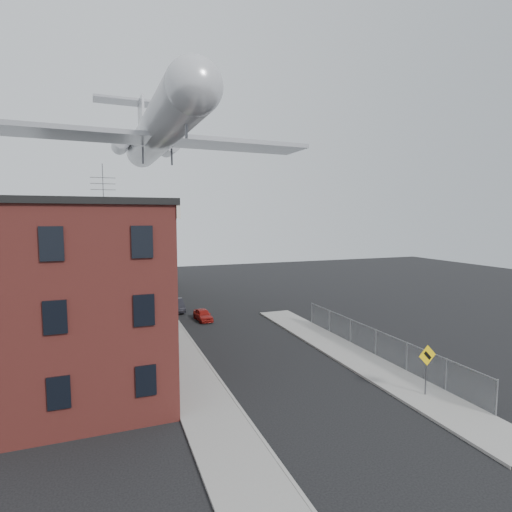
{
  "coord_description": "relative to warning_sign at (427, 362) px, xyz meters",
  "views": [
    {
      "loc": [
        -9.98,
        -16.83,
        9.44
      ],
      "look_at": [
        -0.68,
        7.74,
        6.9
      ],
      "focal_mm": 28.0,
      "sensor_mm": 36.0,
      "label": 1
    }
  ],
  "objects": [
    {
      "name": "car_far",
      "position": [
        -9.2,
        36.78,
        -1.25
      ],
      "size": [
        2.06,
        4.49,
        1.27
      ],
      "primitive_type": "imported",
      "rotation": [
        0.0,
        0.0,
        0.06
      ],
      "color": "slate",
      "rests_on": "ground"
    },
    {
      "name": "car_near",
      "position": [
        -7.4,
        19.58,
        -1.35
      ],
      "size": [
        1.43,
        3.19,
        1.07
      ],
      "primitive_type": "imported",
      "rotation": [
        0.0,
        0.0,
        0.06
      ],
      "color": "#A11A14",
      "rests_on": "ground"
    },
    {
      "name": "row_house_c",
      "position": [
        -17.56,
        31.53,
        3.25
      ],
      "size": [
        11.98,
        7.0,
        10.3
      ],
      "color": "slate",
      "rests_on": "ground"
    },
    {
      "name": "car_mid",
      "position": [
        -9.11,
        24.08,
        -1.26
      ],
      "size": [
        1.36,
        3.81,
        1.25
      ],
      "primitive_type": "imported",
      "rotation": [
        0.0,
        0.0,
        -0.01
      ],
      "color": "black",
      "rests_on": "ground"
    },
    {
      "name": "curb_left",
      "position": [
        -9.65,
        25.03,
        -1.81
      ],
      "size": [
        0.15,
        62.0,
        0.14
      ],
      "primitive_type": "cube",
      "color": "gray",
      "rests_on": "ground"
    },
    {
      "name": "ground",
      "position": [
        -5.6,
        1.03,
        -1.88
      ],
      "size": [
        120.0,
        120.0,
        0.0
      ],
      "primitive_type": "plane",
      "color": "black",
      "rests_on": "ground"
    },
    {
      "name": "sidewalk_right",
      "position": [
        -0.1,
        7.03,
        -1.82
      ],
      "size": [
        3.0,
        26.0,
        0.12
      ],
      "primitive_type": "cube",
      "color": "gray",
      "rests_on": "ground"
    },
    {
      "name": "chainlink_fence",
      "position": [
        1.4,
        6.03,
        -0.89
      ],
      "size": [
        0.06,
        18.06,
        1.9
      ],
      "color": "gray",
      "rests_on": "ground"
    },
    {
      "name": "curb_right",
      "position": [
        -1.55,
        7.03,
        -1.81
      ],
      "size": [
        0.15,
        26.0,
        0.14
      ],
      "primitive_type": "cube",
      "color": "gray",
      "rests_on": "ground"
    },
    {
      "name": "utility_pole",
      "position": [
        -11.2,
        19.03,
        2.79
      ],
      "size": [
        1.8,
        0.26,
        9.0
      ],
      "color": "black",
      "rests_on": "ground"
    },
    {
      "name": "corner_building",
      "position": [
        -17.6,
        8.03,
        3.28
      ],
      "size": [
        10.31,
        12.3,
        12.15
      ],
      "color": "#381412",
      "rests_on": "ground"
    },
    {
      "name": "row_house_e",
      "position": [
        -17.56,
        45.53,
        3.25
      ],
      "size": [
        11.98,
        7.0,
        10.3
      ],
      "color": "slate",
      "rests_on": "ground"
    },
    {
      "name": "row_house_d",
      "position": [
        -17.56,
        38.53,
        3.25
      ],
      "size": [
        11.98,
        7.0,
        10.3
      ],
      "color": "gray",
      "rests_on": "ground"
    },
    {
      "name": "sidewalk_left",
      "position": [
        -11.1,
        25.03,
        -1.82
      ],
      "size": [
        3.0,
        62.0,
        0.12
      ],
      "primitive_type": "cube",
      "color": "gray",
      "rests_on": "ground"
    },
    {
      "name": "warning_sign",
      "position": [
        0.0,
        0.0,
        0.0
      ],
      "size": [
        1.1,
        0.11,
        2.8
      ],
      "color": "#515156",
      "rests_on": "ground"
    },
    {
      "name": "row_house_a",
      "position": [
        -17.56,
        17.53,
        3.25
      ],
      "size": [
        11.98,
        7.0,
        10.3
      ],
      "color": "slate",
      "rests_on": "ground"
    },
    {
      "name": "row_house_b",
      "position": [
        -17.56,
        24.53,
        3.25
      ],
      "size": [
        11.98,
        7.0,
        10.3
      ],
      "color": "gray",
      "rests_on": "ground"
    },
    {
      "name": "street_tree",
      "position": [
        -10.87,
        28.95,
        1.57
      ],
      "size": [
        3.22,
        3.2,
        5.2
      ],
      "color": "black",
      "rests_on": "ground"
    },
    {
      "name": "airplane",
      "position": [
        -10.74,
        22.51,
        15.42
      ],
      "size": [
        26.66,
        30.43,
        8.84
      ],
      "color": "#B8B8BD",
      "rests_on": "ground"
    }
  ]
}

